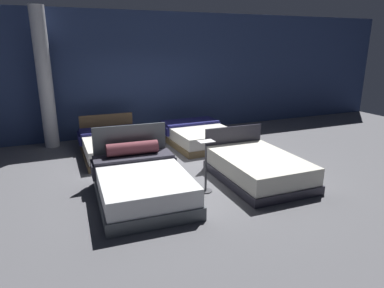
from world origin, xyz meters
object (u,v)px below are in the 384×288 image
bed_1 (258,168)px  bed_2 (114,145)px  price_sign (206,173)px  support_pillar (45,79)px  bed_3 (199,135)px  bed_0 (142,183)px

bed_1 → bed_2: size_ratio=0.99×
price_sign → support_pillar: size_ratio=0.27×
price_sign → support_pillar: bearing=121.0°
bed_1 → support_pillar: 5.70m
bed_3 → support_pillar: support_pillar is taller
bed_0 → bed_1: bearing=0.6°
bed_1 → bed_3: (-0.04, 2.77, -0.01)m
bed_3 → bed_0: bearing=-131.9°
bed_2 → support_pillar: bearing=136.8°
price_sign → support_pillar: support_pillar is taller
bed_2 → support_pillar: support_pillar is taller
bed_0 → price_sign: 1.16m
support_pillar → price_sign: bearing=-59.0°
bed_0 → bed_3: 3.53m
bed_3 → price_sign: price_sign is taller
bed_0 → support_pillar: size_ratio=0.62×
bed_0 → bed_2: bed_0 is taller
price_sign → bed_0: bearing=170.5°
price_sign → support_pillar: 5.07m
bed_3 → price_sign: bearing=-113.2°
bed_3 → bed_1: bearing=-90.7°
bed_1 → price_sign: size_ratio=2.21×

